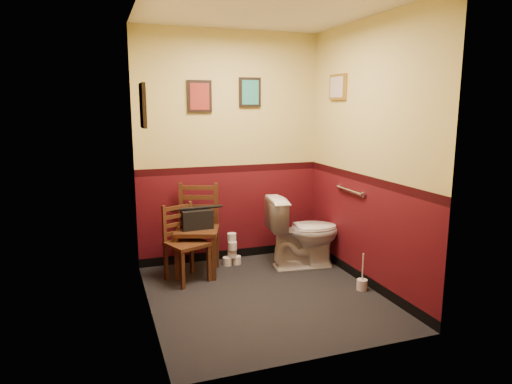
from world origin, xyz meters
The scene contains 17 objects.
floor centered at (0.00, 0.00, 0.00)m, with size 2.20×2.40×0.00m, color black.
ceiling centered at (0.00, 0.00, 2.70)m, with size 2.20×2.40×0.00m, color silver.
wall_back centered at (0.00, 1.20, 1.35)m, with size 2.20×2.70×0.00m, color #4C0D14.
wall_front centered at (0.00, -1.20, 1.35)m, with size 2.20×2.70×0.00m, color #4C0D14.
wall_left centered at (-1.10, 0.00, 1.35)m, with size 2.40×2.70×0.00m, color #4C0D14.
wall_right centered at (1.10, 0.00, 1.35)m, with size 2.40×2.70×0.00m, color #4C0D14.
grab_bar centered at (1.07, 0.25, 0.95)m, with size 0.05×0.56×0.06m.
framed_print_back_a centered at (-0.35, 1.18, 1.95)m, with size 0.28×0.04×0.36m.
framed_print_back_b centered at (0.25, 1.18, 2.00)m, with size 0.26×0.04×0.34m.
framed_print_left centered at (-1.08, 0.10, 1.85)m, with size 0.04×0.30×0.38m.
framed_print_right centered at (1.08, 0.60, 2.05)m, with size 0.04×0.34×0.28m.
toilet centered at (0.72, 0.65, 0.41)m, with size 0.47×0.83×0.82m, color white.
toilet_brush centered at (0.99, -0.19, 0.06)m, with size 0.11×0.11×0.39m.
chair_left centered at (-0.65, 0.68, 0.41)m, with size 0.50×0.50×0.82m.
chair_right centered at (-0.48, 0.86, 0.50)m, with size 0.59×0.59×0.99m.
handbag centered at (-0.49, 0.82, 0.63)m, with size 0.34×0.18×0.25m.
tp_stack centered at (-0.05, 0.96, 0.16)m, with size 0.22×0.13×0.38m.
Camera 1 is at (-1.47, -3.97, 1.85)m, focal length 32.00 mm.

